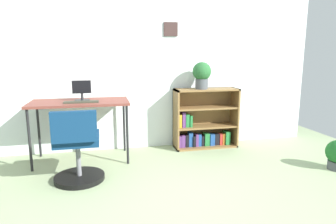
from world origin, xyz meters
TOP-DOWN VIEW (x-y plane):
  - wall_back at (0.00, 2.15)m, footprint 5.20×0.12m
  - desk at (-0.73, 1.74)m, footprint 1.17×0.59m
  - monitor at (-0.70, 1.77)m, footprint 0.22×0.18m
  - keyboard at (-0.70, 1.61)m, footprint 0.40×0.11m
  - office_chair at (-0.73, 1.06)m, footprint 0.52×0.55m
  - bookshelf_low at (0.94, 1.95)m, footprint 0.90×0.30m
  - potted_plant_on_shelf at (0.88, 1.90)m, footprint 0.25×0.25m

SIDE VIEW (x-z plane):
  - office_chair at x=-0.73m, z-range -0.06..0.73m
  - bookshelf_low at x=0.94m, z-range -0.05..0.79m
  - desk at x=-0.73m, z-range 0.32..1.07m
  - keyboard at x=-0.70m, z-range 0.75..0.77m
  - monitor at x=-0.70m, z-range 0.74..0.99m
  - potted_plant_on_shelf at x=0.88m, z-range 0.86..1.23m
  - wall_back at x=0.00m, z-range 0.00..2.32m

